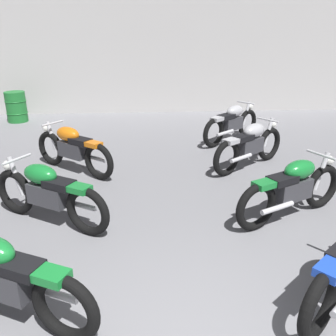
{
  "coord_description": "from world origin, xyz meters",
  "views": [
    {
      "loc": [
        -0.36,
        -1.73,
        2.53
      ],
      "look_at": [
        0.0,
        3.36,
        0.55
      ],
      "focal_mm": 38.87,
      "sensor_mm": 36.0,
      "label": 1
    }
  ],
  "objects_px": {
    "motorcycle_left_row_2": "(73,148)",
    "oil_drum": "(16,107)",
    "motorcycle_right_row_1": "(293,188)",
    "motorcycle_right_row_3": "(232,122)",
    "motorcycle_right_row_2": "(250,144)",
    "motorcycle_left_row_0": "(2,277)",
    "motorcycle_left_row_1": "(48,193)"
  },
  "relations": [
    {
      "from": "motorcycle_left_row_2",
      "to": "oil_drum",
      "type": "relative_size",
      "value": 1.88
    },
    {
      "from": "motorcycle_left_row_2",
      "to": "motorcycle_right_row_1",
      "type": "distance_m",
      "value": 3.91
    },
    {
      "from": "motorcycle_left_row_2",
      "to": "motorcycle_right_row_1",
      "type": "relative_size",
      "value": 0.88
    },
    {
      "from": "motorcycle_right_row_1",
      "to": "motorcycle_right_row_3",
      "type": "bearing_deg",
      "value": 89.54
    },
    {
      "from": "motorcycle_left_row_2",
      "to": "motorcycle_right_row_2",
      "type": "relative_size",
      "value": 0.97
    },
    {
      "from": "motorcycle_right_row_1",
      "to": "oil_drum",
      "type": "height_order",
      "value": "motorcycle_right_row_1"
    },
    {
      "from": "motorcycle_right_row_1",
      "to": "motorcycle_right_row_3",
      "type": "distance_m",
      "value": 3.71
    },
    {
      "from": "motorcycle_left_row_2",
      "to": "motorcycle_right_row_1",
      "type": "bearing_deg",
      "value": -31.04
    },
    {
      "from": "motorcycle_right_row_2",
      "to": "motorcycle_left_row_0",
      "type": "bearing_deg",
      "value": -131.74
    },
    {
      "from": "motorcycle_right_row_2",
      "to": "motorcycle_right_row_3",
      "type": "height_order",
      "value": "same"
    },
    {
      "from": "motorcycle_left_row_1",
      "to": "motorcycle_right_row_3",
      "type": "bearing_deg",
      "value": 47.08
    },
    {
      "from": "motorcycle_right_row_2",
      "to": "motorcycle_right_row_3",
      "type": "relative_size",
      "value": 1.04
    },
    {
      "from": "motorcycle_right_row_1",
      "to": "motorcycle_right_row_3",
      "type": "relative_size",
      "value": 1.15
    },
    {
      "from": "motorcycle_left_row_1",
      "to": "motorcycle_left_row_0",
      "type": "bearing_deg",
      "value": -89.51
    },
    {
      "from": "motorcycle_right_row_2",
      "to": "oil_drum",
      "type": "xyz_separation_m",
      "value": [
        -5.59,
        4.06,
        -0.03
      ]
    },
    {
      "from": "motorcycle_left_row_2",
      "to": "motorcycle_left_row_1",
      "type": "bearing_deg",
      "value": -89.95
    },
    {
      "from": "motorcycle_right_row_3",
      "to": "oil_drum",
      "type": "bearing_deg",
      "value": 157.33
    },
    {
      "from": "motorcycle_left_row_2",
      "to": "motorcycle_right_row_3",
      "type": "height_order",
      "value": "same"
    },
    {
      "from": "motorcycle_left_row_1",
      "to": "motorcycle_right_row_2",
      "type": "relative_size",
      "value": 1.06
    },
    {
      "from": "motorcycle_left_row_2",
      "to": "motorcycle_right_row_1",
      "type": "xyz_separation_m",
      "value": [
        3.35,
        -2.01,
        0.0
      ]
    },
    {
      "from": "motorcycle_left_row_1",
      "to": "motorcycle_right_row_2",
      "type": "xyz_separation_m",
      "value": [
        3.32,
        1.93,
        0.0
      ]
    },
    {
      "from": "motorcycle_right_row_3",
      "to": "motorcycle_left_row_0",
      "type": "bearing_deg",
      "value": -121.87
    },
    {
      "from": "motorcycle_left_row_0",
      "to": "motorcycle_right_row_2",
      "type": "height_order",
      "value": "same"
    },
    {
      "from": "oil_drum",
      "to": "motorcycle_left_row_1",
      "type": "bearing_deg",
      "value": -69.2
    },
    {
      "from": "motorcycle_right_row_1",
      "to": "motorcycle_right_row_2",
      "type": "height_order",
      "value": "same"
    },
    {
      "from": "motorcycle_left_row_1",
      "to": "motorcycle_left_row_2",
      "type": "xyz_separation_m",
      "value": [
        -0.0,
        1.93,
        0.0
      ]
    },
    {
      "from": "motorcycle_left_row_2",
      "to": "oil_drum",
      "type": "distance_m",
      "value": 4.65
    },
    {
      "from": "motorcycle_left_row_2",
      "to": "motorcycle_right_row_1",
      "type": "height_order",
      "value": "same"
    },
    {
      "from": "motorcycle_left_row_0",
      "to": "motorcycle_right_row_1",
      "type": "bearing_deg",
      "value": 26.93
    },
    {
      "from": "motorcycle_left_row_0",
      "to": "oil_drum",
      "type": "bearing_deg",
      "value": 106.43
    },
    {
      "from": "motorcycle_left_row_0",
      "to": "motorcycle_right_row_1",
      "type": "relative_size",
      "value": 1.0
    },
    {
      "from": "motorcycle_right_row_1",
      "to": "motorcycle_left_row_2",
      "type": "bearing_deg",
      "value": 148.96
    }
  ]
}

